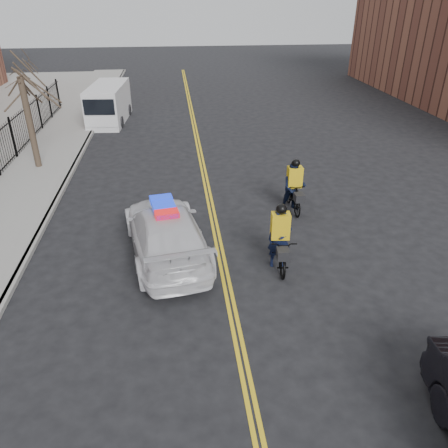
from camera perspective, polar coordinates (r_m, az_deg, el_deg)
ground at (r=12.51m, az=0.38°, el=-7.88°), size 120.00×120.00×0.00m
center_line_left at (r=19.51m, az=-2.72°, el=6.03°), size 0.10×60.00×0.01m
center_line_right at (r=19.52m, az=-2.25°, el=6.05°), size 0.10×60.00×0.01m
sidewalk at (r=20.43m, az=-24.04°, el=4.78°), size 3.00×60.00×0.15m
curb at (r=20.02m, az=-19.95°, el=5.12°), size 0.20×60.00×0.15m
street_tree at (r=21.35m, az=-24.77°, el=15.44°), size 3.20×3.20×4.80m
police_cruiser at (r=13.59m, az=-7.63°, el=-0.98°), size 3.07×5.72×1.74m
cargo_van at (r=29.08m, az=-14.88°, el=14.87°), size 2.36×5.45×2.23m
cyclist_near at (r=13.04m, az=7.21°, el=-2.73°), size 0.91×2.14×2.05m
cyclist_far at (r=16.46m, az=9.08°, el=4.33°), size 0.91×2.01×2.02m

